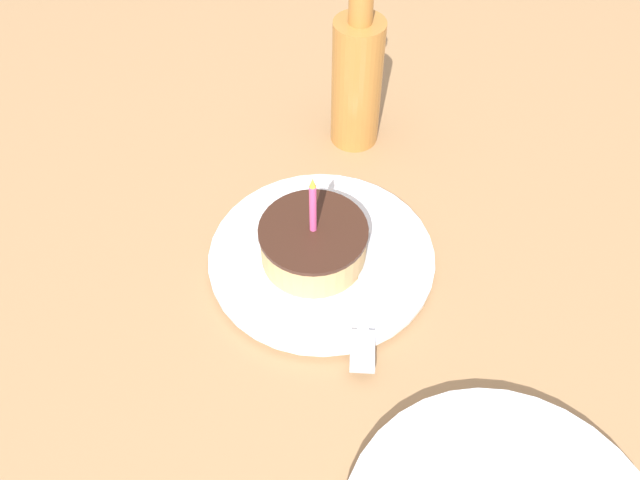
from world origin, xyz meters
The scene contains 5 objects.
ground_plane centered at (0.00, 0.00, -0.02)m, with size 2.40×2.40×0.04m.
plate centered at (-0.02, 0.00, 0.01)m, with size 0.25×0.25×0.02m.
cake_slice centered at (-0.02, -0.01, 0.04)m, with size 0.12×0.12×0.12m.
fork centered at (0.06, 0.01, 0.02)m, with size 0.16×0.09×0.00m.
bottle centered at (-0.19, 0.12, 0.09)m, with size 0.06×0.06×0.23m.
Camera 1 is at (0.37, -0.17, 0.55)m, focal length 35.00 mm.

